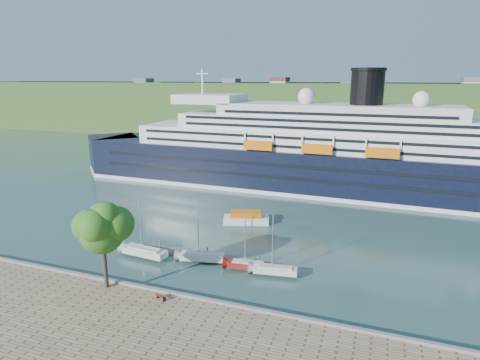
% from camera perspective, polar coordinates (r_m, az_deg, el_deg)
% --- Properties ---
extents(ground, '(400.00, 400.00, 0.00)m').
position_cam_1_polar(ground, '(52.03, -11.04, -16.14)').
color(ground, '#315851').
rests_on(ground, ground).
extents(far_hillside, '(400.00, 50.00, 24.00)m').
position_cam_1_polar(far_hillside, '(185.22, 12.45, 9.62)').
color(far_hillside, '#315120').
rests_on(far_hillside, ground).
extents(quay_coping, '(220.00, 0.50, 0.30)m').
position_cam_1_polar(quay_coping, '(51.31, -11.22, -15.13)').
color(quay_coping, slate).
rests_on(quay_coping, promenade).
extents(cruise_ship, '(126.62, 20.48, 28.37)m').
position_cam_1_polar(cruise_ship, '(96.51, 9.25, 7.02)').
color(cruise_ship, black).
rests_on(cruise_ship, ground).
extents(park_bench, '(1.46, 0.98, 0.87)m').
position_cam_1_polar(park_bench, '(49.52, -11.16, -15.91)').
color(park_bench, '#482614').
rests_on(park_bench, promenade).
extents(promenade_tree, '(7.25, 7.25, 12.00)m').
position_cam_1_polar(promenade_tree, '(51.47, -18.91, -8.33)').
color(promenade_tree, '#276119').
rests_on(promenade_tree, promenade).
extents(floating_pontoon, '(18.07, 2.36, 0.40)m').
position_cam_1_polar(floating_pontoon, '(62.14, -6.36, -10.45)').
color(floating_pontoon, gray).
rests_on(floating_pontoon, ground).
extents(sailboat_white_near, '(7.87, 2.82, 9.96)m').
position_cam_1_polar(sailboat_white_near, '(60.80, -13.59, -6.47)').
color(sailboat_white_near, silver).
rests_on(sailboat_white_near, ground).
extents(sailboat_red, '(6.42, 2.46, 8.09)m').
position_cam_1_polar(sailboat_red, '(55.76, 1.16, -9.03)').
color(sailboat_red, maroon).
rests_on(sailboat_red, ground).
extents(sailboat_white_far, '(6.71, 2.74, 8.41)m').
position_cam_1_polar(sailboat_white_far, '(54.49, 5.13, -9.48)').
color(sailboat_white_far, silver).
rests_on(sailboat_white_far, ground).
extents(tender_launch, '(8.84, 5.27, 2.31)m').
position_cam_1_polar(tender_launch, '(74.35, 0.88, -5.32)').
color(tender_launch, orange).
rests_on(tender_launch, ground).
extents(sailboat_extra, '(7.33, 3.42, 9.14)m').
position_cam_1_polar(sailboat_extra, '(58.15, -5.48, -7.52)').
color(sailboat_extra, silver).
rests_on(sailboat_extra, ground).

